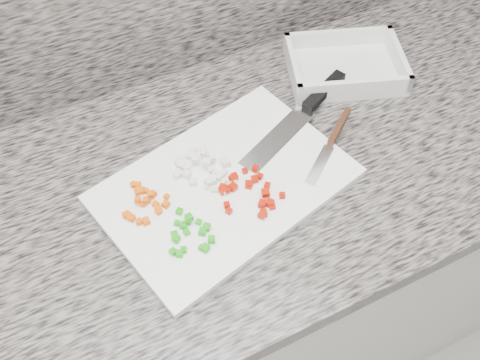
% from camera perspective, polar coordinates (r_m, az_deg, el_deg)
% --- Properties ---
extents(cabinet, '(3.92, 0.62, 0.86)m').
position_cam_1_polar(cabinet, '(1.37, -5.09, -12.85)').
color(cabinet, silver).
rests_on(cabinet, ground).
extents(countertop, '(3.96, 0.64, 0.04)m').
position_cam_1_polar(countertop, '(0.97, -6.97, -2.00)').
color(countertop, '#69635D').
rests_on(countertop, cabinet).
extents(cutting_board, '(0.48, 0.38, 0.01)m').
position_cam_1_polar(cutting_board, '(0.95, -1.62, -0.54)').
color(cutting_board, white).
rests_on(cutting_board, countertop).
extents(carrot_pile, '(0.09, 0.09, 0.02)m').
position_cam_1_polar(carrot_pile, '(0.93, -10.22, -2.45)').
color(carrot_pile, '#E05504').
rests_on(carrot_pile, cutting_board).
extents(onion_pile, '(0.10, 0.09, 0.02)m').
position_cam_1_polar(onion_pile, '(0.96, -4.41, 1.56)').
color(onion_pile, silver).
rests_on(onion_pile, cutting_board).
extents(green_pepper_pile, '(0.08, 0.10, 0.02)m').
position_cam_1_polar(green_pepper_pile, '(0.88, -5.38, -5.75)').
color(green_pepper_pile, '#1B9A0E').
rests_on(green_pepper_pile, cutting_board).
extents(red_pepper_pile, '(0.11, 0.11, 0.02)m').
position_cam_1_polar(red_pepper_pile, '(0.93, 0.93, -1.24)').
color(red_pepper_pile, '#A61202').
rests_on(red_pepper_pile, cutting_board).
extents(garlic_pile, '(0.06, 0.06, 0.01)m').
position_cam_1_polar(garlic_pile, '(0.94, -2.20, -0.40)').
color(garlic_pile, beige).
rests_on(garlic_pile, cutting_board).
extents(chef_knife, '(0.30, 0.16, 0.02)m').
position_cam_1_polar(chef_knife, '(1.07, 7.37, 7.80)').
color(chef_knife, white).
rests_on(chef_knife, cutting_board).
extents(paring_knife, '(0.17, 0.13, 0.02)m').
position_cam_1_polar(paring_knife, '(1.02, 10.03, 4.65)').
color(paring_knife, white).
rests_on(paring_knife, cutting_board).
extents(tray, '(0.28, 0.24, 0.05)m').
position_cam_1_polar(tray, '(1.17, 11.12, 11.75)').
color(tray, silver).
rests_on(tray, countertop).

